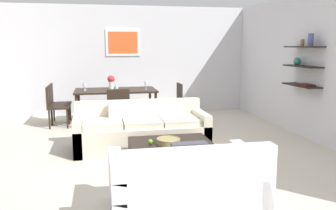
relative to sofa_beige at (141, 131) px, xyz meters
The scene contains 18 objects.
ground_plane 0.46m from the sofa_beige, 71.31° to the right, with size 18.00×18.00×0.00m, color beige.
back_wall_unit 3.39m from the sofa_beige, 82.72° to the left, with size 8.40×0.09×2.70m.
right_wall_shelf_unit 3.32m from the sofa_beige, ahead, with size 0.34×8.20×2.70m.
sofa_beige is the anchor object (origin of this frame).
loveseat_white 2.36m from the sofa_beige, 85.31° to the right, with size 1.59×0.90×0.78m.
coffee_table 1.15m from the sofa_beige, 74.95° to the right, with size 1.15×0.92×0.38m.
decorative_bowl 1.19m from the sofa_beige, 78.33° to the right, with size 0.33×0.33×0.08m.
apple_on_coffee_table 1.12m from the sofa_beige, 90.29° to the right, with size 0.07×0.07×0.07m, color #669E2D.
dining_table 2.16m from the sofa_beige, 98.41° to the left, with size 1.80×0.96×0.75m.
dining_chair_right_near 2.14m from the sofa_beige, 62.14° to the left, with size 0.44×0.44×0.88m.
dining_chair_left_far 2.83m from the sofa_beige, 124.89° to the left, with size 0.44×0.44×0.88m.
dining_chair_left_near 2.49m from the sofa_beige, 130.64° to the left, with size 0.44×0.44×0.88m.
dining_chair_foot 1.27m from the sofa_beige, 104.38° to the left, with size 0.44×0.44×0.88m.
wine_glass_left_near 2.29m from the sofa_beige, 116.34° to the left, with size 0.08×0.08×0.18m.
wine_glass_right_near 2.09m from the sofa_beige, 79.70° to the left, with size 0.07×0.07×0.17m.
wine_glass_foot 1.80m from the sofa_beige, 100.48° to the left, with size 0.07×0.07×0.15m.
wine_glass_left_far 2.49m from the sofa_beige, 113.84° to the left, with size 0.07×0.07×0.14m.
centerpiece_vase 2.27m from the sofa_beige, 100.73° to the left, with size 0.16×0.16×0.32m.
Camera 1 is at (-0.79, -5.38, 1.73)m, focal length 37.23 mm.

